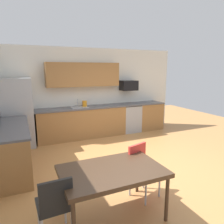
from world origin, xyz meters
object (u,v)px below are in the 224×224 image
microwave (129,85)px  kettle (85,104)px  dining_table (112,173)px  chair_far_side (55,203)px  refrigerator (18,113)px  chair_near_table (142,166)px  oven_range (130,118)px

microwave → kettle: size_ratio=2.70×
dining_table → chair_far_side: bearing=-171.2°
refrigerator → chair_near_table: refrigerator is taller
microwave → kettle: microwave is taller
refrigerator → oven_range: bearing=1.3°
refrigerator → microwave: 3.46m
dining_table → chair_far_side: (-0.80, -0.12, -0.16)m
microwave → dining_table: bearing=-121.2°
microwave → chair_near_table: 3.91m
microwave → chair_far_side: bearing=-128.4°
microwave → refrigerator: bearing=-177.0°
oven_range → dining_table: bearing=-121.9°
refrigerator → chair_near_table: (1.82, -3.25, -0.41)m
oven_range → kettle: bearing=178.1°
oven_range → dining_table: size_ratio=0.65×
oven_range → dining_table: 4.27m
microwave → dining_table: (-2.25, -3.72, -0.87)m
oven_range → kettle: size_ratio=4.55×
oven_range → chair_near_table: (-1.59, -3.33, 0.05)m
chair_near_table → kettle: bearing=89.1°
chair_near_table → microwave: bearing=65.1°
refrigerator → microwave: bearing=3.0°
refrigerator → dining_table: 3.73m
oven_range → chair_far_side: oven_range is taller
refrigerator → chair_near_table: 3.74m
refrigerator → dining_table: refrigerator is taller
chair_near_table → oven_range: bearing=64.5°
kettle → dining_table: bearing=-101.0°
refrigerator → kettle: size_ratio=9.19×
chair_far_side → refrigerator: bearing=95.6°
chair_near_table → chair_far_side: 1.52m
refrigerator → dining_table: (1.15, -3.54, -0.26)m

